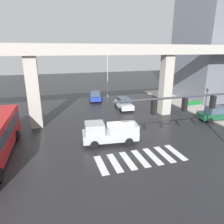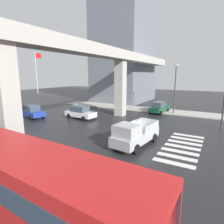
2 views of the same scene
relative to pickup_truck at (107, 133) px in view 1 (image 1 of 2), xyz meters
The scene contains 10 objects.
ground_plane 2.33m from the pickup_truck, 31.74° to the left, with size 120.00×120.00×0.00m, color #232326.
crosswalk_stripes 4.06m from the pickup_truck, 62.86° to the right, with size 7.15×2.80×0.01m.
elevated_overpass 9.57m from the pickup_truck, 74.63° to the left, with size 55.12×2.17×9.04m.
sidewalk_east 16.31m from the pickup_truck, 11.02° to the left, with size 4.00×36.00×0.15m, color #ADA89E.
pickup_truck is the anchor object (origin of this frame).
sedan_blue 16.67m from the pickup_truck, 80.81° to the left, with size 2.54×4.55×1.72m.
sedan_white 11.66m from the pickup_truck, 61.62° to the left, with size 2.17×4.40×1.72m.
sedan_dark_green 14.85m from the pickup_truck, ahead, with size 4.50×2.40×1.72m.
traffic_signal_mast 9.21m from the pickup_truck, 47.80° to the right, with size 10.89×0.32×6.20m.
flagpole 19.72m from the pickup_truck, 73.21° to the left, with size 1.16×0.12×9.13m.
Camera 1 is at (-6.55, -17.70, 8.40)m, focal length 32.27 mm.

